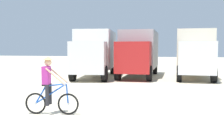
{
  "coord_description": "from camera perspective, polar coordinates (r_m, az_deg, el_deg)",
  "views": [
    {
      "loc": [
        2.61,
        -7.37,
        2.07
      ],
      "look_at": [
        -0.48,
        4.4,
        1.1
      ],
      "focal_mm": 43.17,
      "sensor_mm": 36.0,
      "label": 1
    }
  ],
  "objects": [
    {
      "name": "box_truck_cream_rv",
      "position": [
        20.0,
        17.06,
        3.8
      ],
      "size": [
        2.46,
        6.78,
        3.35
      ],
      "color": "beige",
      "rests_on": "ground"
    },
    {
      "name": "cyclist_orange_shirt",
      "position": [
        8.67,
        -13.06,
        -3.68
      ],
      "size": [
        1.72,
        0.54,
        1.82
      ],
      "color": "black",
      "rests_on": "ground"
    },
    {
      "name": "ground_plane",
      "position": [
        8.09,
        -4.71,
        -10.29
      ],
      "size": [
        120.0,
        120.0,
        0.0
      ],
      "primitive_type": "plane",
      "color": "beige"
    },
    {
      "name": "box_truck_grey_hauler",
      "position": [
        19.97,
        5.75,
        3.98
      ],
      "size": [
        2.53,
        6.8,
        3.35
      ],
      "color": "#9E9EA3",
      "rests_on": "ground"
    },
    {
      "name": "box_truck_white_box",
      "position": [
        19.6,
        -3.5,
        3.98
      ],
      "size": [
        3.31,
        7.02,
        3.35
      ],
      "color": "white",
      "rests_on": "ground"
    }
  ]
}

